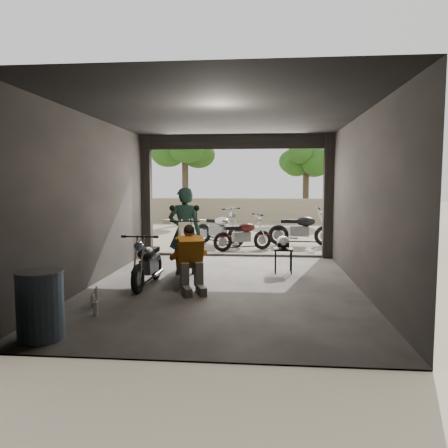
% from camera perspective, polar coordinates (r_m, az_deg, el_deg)
% --- Properties ---
extents(ground, '(80.00, 80.00, 0.00)m').
position_cam_1_polar(ground, '(8.30, -0.02, -8.24)').
color(ground, '#7A6D56').
rests_on(ground, ground).
extents(garage, '(7.00, 7.13, 3.20)m').
position_cam_1_polar(garage, '(8.64, 0.32, 0.89)').
color(garage, '#2D2B28').
rests_on(garage, ground).
extents(boundary_wall, '(18.00, 0.30, 1.20)m').
position_cam_1_polar(boundary_wall, '(22.09, 3.33, 1.82)').
color(boundary_wall, gray).
rests_on(boundary_wall, ground).
extents(tree_left, '(2.20, 2.20, 5.60)m').
position_cam_1_polar(tree_left, '(20.97, -5.13, 10.88)').
color(tree_left, '#382B1E').
rests_on(tree_left, ground).
extents(tree_right, '(2.20, 2.20, 5.00)m').
position_cam_1_polar(tree_right, '(22.19, 10.72, 9.40)').
color(tree_right, '#382B1E').
rests_on(tree_right, ground).
extents(main_bike, '(1.08, 2.00, 1.27)m').
position_cam_1_polar(main_bike, '(9.01, -5.07, -3.07)').
color(main_bike, white).
rests_on(main_bike, ground).
extents(left_bike, '(0.66, 1.53, 1.02)m').
position_cam_1_polar(left_bike, '(8.37, -9.96, -4.62)').
color(left_bike, black).
rests_on(left_bike, ground).
extents(outside_bike_a, '(1.86, 1.67, 1.20)m').
position_cam_1_polar(outside_bike_a, '(13.77, -0.65, -0.28)').
color(outside_bike_a, black).
rests_on(outside_bike_a, ground).
extents(outside_bike_b, '(1.70, 1.25, 1.06)m').
position_cam_1_polar(outside_bike_b, '(12.64, 2.49, -1.11)').
color(outside_bike_b, '#451310').
rests_on(outside_bike_b, ground).
extents(outside_bike_c, '(1.85, 0.88, 1.21)m').
position_cam_1_polar(outside_bike_c, '(13.82, 10.09, -0.32)').
color(outside_bike_c, black).
rests_on(outside_bike_c, ground).
extents(rider, '(0.76, 0.58, 1.87)m').
position_cam_1_polar(rider, '(9.30, -5.16, -0.95)').
color(rider, '#152B25').
rests_on(rider, ground).
extents(mechanic, '(0.85, 0.97, 1.17)m').
position_cam_1_polar(mechanic, '(7.75, -4.27, -4.80)').
color(mechanic, '#B46A18').
rests_on(mechanic, ground).
extents(stool, '(0.40, 0.40, 0.55)m').
position_cam_1_polar(stool, '(9.52, 7.75, -3.60)').
color(stool, black).
rests_on(stool, ground).
extents(helmet, '(0.33, 0.34, 0.26)m').
position_cam_1_polar(helmet, '(9.55, 7.75, -2.32)').
color(helmet, white).
rests_on(helmet, stool).
extents(oil_drum, '(0.70, 0.70, 0.87)m').
position_cam_1_polar(oil_drum, '(5.93, -22.86, -9.88)').
color(oil_drum, '#3C4F65').
rests_on(oil_drum, ground).
extents(sign_post, '(0.86, 0.08, 2.57)m').
position_cam_1_polar(sign_post, '(12.40, 18.03, 4.15)').
color(sign_post, black).
rests_on(sign_post, ground).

